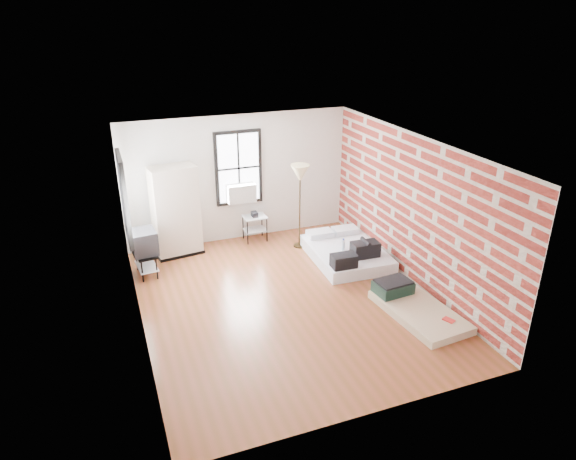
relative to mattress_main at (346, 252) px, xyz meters
name	(u,v)px	position (x,y,z in m)	size (l,w,h in m)	color
ground	(287,301)	(-1.74, -1.10, -0.17)	(6.00, 6.00, 0.00)	brown
room_shell	(292,202)	(-1.51, -0.74, 1.57)	(5.02, 6.02, 2.80)	silver
mattress_main	(346,252)	(0.00, 0.00, 0.00)	(1.48, 1.95, 0.61)	white
mattress_bare	(413,305)	(0.17, -2.20, -0.05)	(1.06, 1.82, 0.38)	tan
wardrobe	(176,211)	(-3.21, 1.55, 0.79)	(1.04, 0.69, 1.92)	black
side_table	(255,221)	(-1.48, 1.62, 0.29)	(0.51, 0.41, 0.67)	black
floor_lamp	(300,177)	(-0.67, 0.95, 1.43)	(0.40, 0.40, 1.85)	#2F240F
tv_stand	(144,244)	(-3.96, 0.80, 0.50)	(0.52, 0.70, 0.94)	black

